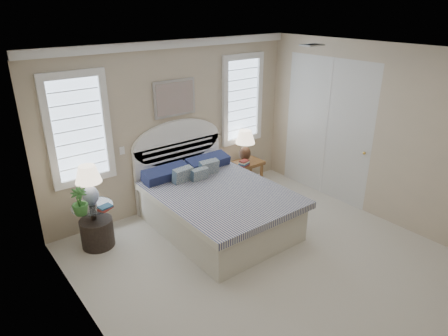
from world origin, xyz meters
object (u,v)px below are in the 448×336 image
Objects in this scene: nightstand_right at (248,169)px; lamp_right at (245,142)px; bed at (214,203)px; side_table_left at (94,221)px; floor_pot at (97,233)px; lamp_left at (89,181)px.

lamp_right reaches higher than nightstand_right.
side_table_left is at bearing 160.26° from bed.
lamp_right is at bearing 31.01° from bed.
lamp_right is (2.94, 0.18, 0.50)m from side_table_left.
side_table_left reaches higher than floor_pot.
bed is 1.47m from nightstand_right.
side_table_left is 1.19× the size of nightstand_right.
floor_pot is at bearing 161.39° from bed.
floor_pot is at bearing -77.90° from side_table_left.
bed is at bearing -151.97° from nightstand_right.
lamp_left reaches higher than side_table_left.
nightstand_right is at bearing 1.12° from lamp_left.
bed is 1.58m from lamp_right.
floor_pot is 3.01m from lamp_right.
lamp_right is (-0.01, 0.08, 0.50)m from nightstand_right.
nightstand_right reaches higher than floor_pot.
bed is at bearing -18.61° from floor_pot.
side_table_left is at bearing -178.06° from nightstand_right.
bed is 3.92× the size of lamp_left.
bed reaches higher than floor_pot.
nightstand_right is 1.16× the size of floor_pot.
bed reaches higher than nightstand_right.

